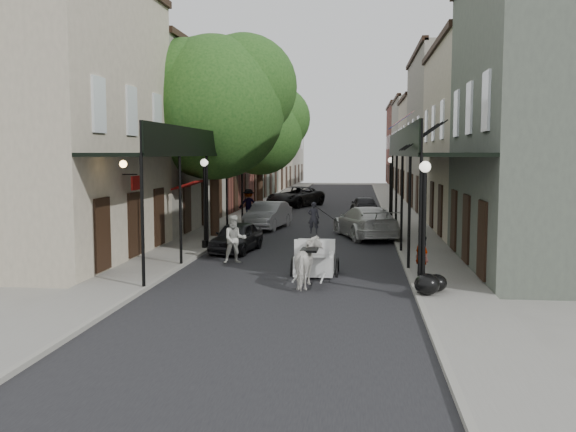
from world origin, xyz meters
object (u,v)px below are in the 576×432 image
(car_left_near, at_px, (237,237))
(car_right_near, at_px, (365,222))
(pedestrian_sidewalk_right, at_px, (422,259))
(lamppost_left, at_px, (205,202))
(carriage, at_px, (316,245))
(pedestrian_walking, at_px, (235,239))
(lamppost_right_far, at_px, (390,188))
(pedestrian_sidewalk_left, at_px, (249,204))
(car_left_mid, at_px, (268,215))
(car_left_far, at_px, (295,197))
(tree_near, at_px, (223,102))
(car_right_far, at_px, (364,205))
(horse, at_px, (309,263))
(tree_far, at_px, (265,128))
(lamppost_right_near, at_px, (424,225))

(car_left_near, distance_m, car_right_near, 7.30)
(pedestrian_sidewalk_right, bearing_deg, lamppost_left, 36.63)
(carriage, xyz_separation_m, pedestrian_walking, (-3.10, 1.66, -0.08))
(lamppost_right_far, height_order, pedestrian_walking, lamppost_right_far)
(pedestrian_sidewalk_left, bearing_deg, car_left_near, 85.12)
(pedestrian_walking, height_order, pedestrian_sidewalk_right, pedestrian_walking)
(pedestrian_sidewalk_left, height_order, car_left_mid, pedestrian_sidewalk_left)
(pedestrian_sidewalk_right, bearing_deg, lamppost_right_far, -14.24)
(lamppost_left, xyz_separation_m, carriage, (4.95, -4.66, -1.08))
(lamppost_right_far, relative_size, car_left_far, 0.67)
(tree_near, height_order, pedestrian_walking, tree_near)
(carriage, distance_m, car_right_far, 20.95)
(horse, distance_m, pedestrian_sidewalk_right, 3.40)
(pedestrian_sidewalk_left, bearing_deg, lamppost_right_far, 171.02)
(lamppost_left, bearing_deg, pedestrian_walking, -58.32)
(horse, relative_size, pedestrian_sidewalk_right, 1.18)
(car_left_mid, height_order, car_left_far, car_left_far)
(tree_near, relative_size, tree_far, 1.12)
(car_left_mid, bearing_deg, car_right_near, -23.42)
(tree_far, bearing_deg, pedestrian_sidewalk_left, -90.15)
(tree_far, relative_size, car_left_near, 2.35)
(lamppost_left, distance_m, horse, 8.65)
(lamppost_right_near, relative_size, car_left_far, 0.67)
(horse, bearing_deg, tree_far, -77.77)
(lamppost_right_far, xyz_separation_m, car_right_far, (-1.50, 4.21, -1.39))
(tree_near, relative_size, lamppost_left, 2.60)
(pedestrian_sidewalk_left, distance_m, car_left_far, 11.42)
(lamppost_right_far, bearing_deg, car_right_far, 109.60)
(pedestrian_sidewalk_right, bearing_deg, pedestrian_walking, 45.74)
(lamppost_right_far, relative_size, car_right_far, 0.96)
(lamppost_left, height_order, car_left_far, lamppost_left)
(tree_near, bearing_deg, car_right_near, 4.65)
(lamppost_right_near, xyz_separation_m, horse, (-3.28, 1.00, -1.30))
(lamppost_right_far, bearing_deg, car_left_far, 121.82)
(horse, xyz_separation_m, car_right_near, (1.78, 11.73, 0.02))
(pedestrian_sidewalk_right, xyz_separation_m, car_left_far, (-6.80, 29.48, -0.10))
(pedestrian_sidewalk_left, relative_size, car_left_far, 0.33)
(car_left_near, xyz_separation_m, car_right_near, (5.31, 5.01, 0.15))
(lamppost_left, bearing_deg, pedestrian_sidewalk_left, 90.81)
(tree_far, distance_m, lamppost_right_far, 11.05)
(horse, height_order, car_right_far, horse)
(pedestrian_sidewalk_left, distance_m, pedestrian_sidewalk_right, 20.06)
(carriage, distance_m, car_left_far, 27.68)
(lamppost_left, distance_m, car_right_far, 17.60)
(pedestrian_walking, height_order, car_right_far, pedestrian_walking)
(horse, height_order, car_right_near, car_right_near)
(lamppost_left, relative_size, car_left_far, 0.67)
(lamppost_left, distance_m, car_left_mid, 8.25)
(pedestrian_sidewalk_left, bearing_deg, tree_near, 78.13)
(tree_near, xyz_separation_m, lamppost_right_near, (8.30, -12.18, -4.44))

